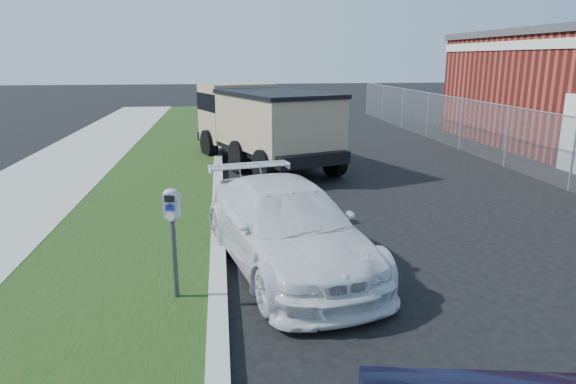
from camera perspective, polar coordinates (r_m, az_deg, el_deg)
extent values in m
plane|color=black|center=(8.32, 10.63, -8.10)|extent=(120.00, 120.00, 0.00)
cube|color=gray|center=(9.78, -7.78, -4.01)|extent=(0.25, 50.00, 0.15)
cube|color=black|center=(9.93, -17.07, -4.31)|extent=(3.00, 50.00, 0.13)
plane|color=slate|center=(16.76, 23.13, 5.66)|extent=(0.00, 30.00, 30.00)
cylinder|color=#999FA7|center=(16.66, 23.44, 8.71)|extent=(0.04, 30.00, 0.04)
cylinder|color=#999FA7|center=(14.29, 29.13, 3.61)|extent=(0.06, 0.06, 1.80)
cylinder|color=#999FA7|center=(16.76, 23.13, 5.66)|extent=(0.06, 0.06, 1.80)
cylinder|color=#999FA7|center=(19.38, 18.68, 7.13)|extent=(0.06, 0.06, 1.80)
cylinder|color=#999FA7|center=(22.10, 15.29, 8.22)|extent=(0.06, 0.06, 1.80)
cylinder|color=#999FA7|center=(24.88, 12.64, 9.05)|extent=(0.06, 0.06, 1.80)
cylinder|color=#999FA7|center=(27.70, 10.51, 9.69)|extent=(0.06, 0.06, 1.80)
cylinder|color=#999FA7|center=(30.56, 8.78, 10.21)|extent=(0.06, 0.06, 1.80)
cube|color=silver|center=(18.24, 26.53, 14.49)|extent=(0.06, 14.00, 0.30)
cube|color=silver|center=(16.71, 29.23, 5.65)|extent=(0.08, 1.10, 2.20)
cylinder|color=#3F4247|center=(6.86, -12.48, -7.19)|extent=(0.08, 0.08, 1.06)
cube|color=gray|center=(6.64, -12.81, -1.47)|extent=(0.22, 0.17, 0.32)
ellipsoid|color=gray|center=(6.59, -12.89, -0.14)|extent=(0.23, 0.18, 0.12)
cube|color=black|center=(6.54, -13.06, -0.74)|extent=(0.13, 0.04, 0.08)
cube|color=#0D1C94|center=(6.58, -13.00, -1.72)|extent=(0.11, 0.04, 0.07)
cylinder|color=silver|center=(6.61, -12.94, -2.69)|extent=(0.11, 0.04, 0.12)
cube|color=#3F4247|center=(6.57, -13.01, -1.45)|extent=(0.04, 0.02, 0.05)
imported|color=white|center=(8.00, -0.05, -3.78)|extent=(2.76, 4.78, 1.30)
cube|color=black|center=(15.50, -2.50, 5.33)|extent=(4.01, 6.29, 0.33)
cube|color=#8F7A5C|center=(17.34, -5.63, 8.83)|extent=(2.63, 2.34, 1.86)
cube|color=black|center=(17.30, -5.66, 10.05)|extent=(2.67, 2.36, 0.56)
cube|color=#8F7A5C|center=(14.73, -1.27, 7.87)|extent=(3.46, 4.44, 1.49)
cube|color=black|center=(14.66, -1.29, 10.87)|extent=(3.58, 4.56, 0.11)
cube|color=black|center=(18.25, -6.64, 6.44)|extent=(2.14, 0.91, 0.28)
cylinder|color=black|center=(17.00, -8.77, 5.29)|extent=(0.61, 0.98, 0.93)
cylinder|color=black|center=(17.81, -2.24, 5.87)|extent=(0.61, 0.98, 0.93)
cylinder|color=black|center=(14.69, -5.48, 3.93)|extent=(0.61, 0.98, 0.93)
cylinder|color=black|center=(15.62, 1.80, 4.63)|extent=(0.61, 0.98, 0.93)
cylinder|color=black|center=(13.18, -2.66, 2.75)|extent=(0.61, 0.98, 0.93)
cylinder|color=black|center=(14.21, 5.16, 3.58)|extent=(0.61, 0.98, 0.93)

